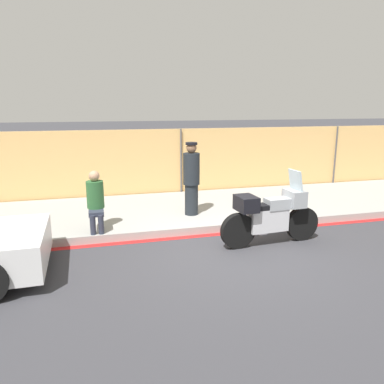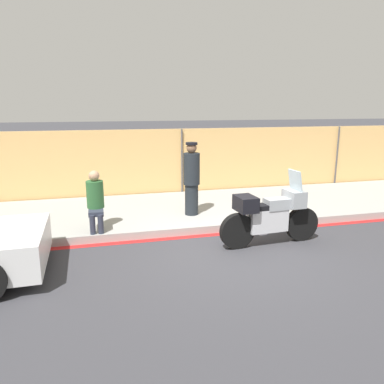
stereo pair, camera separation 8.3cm
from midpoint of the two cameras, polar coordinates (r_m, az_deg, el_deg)
ground_plane at (r=7.42m, az=6.33°, el=-9.16°), size 120.00×120.00×0.00m
sidewalk at (r=10.01m, az=0.38°, el=-2.61°), size 40.08×3.47×0.18m
curb_paint_stripe at (r=8.37m, az=3.66°, el=-6.45°), size 40.08×0.18×0.01m
storefront_fence at (r=11.53m, az=-1.99°, el=4.40°), size 38.07×0.17×2.10m
motorcycle at (r=7.78m, az=11.59°, el=-3.48°), size 2.21×0.59×1.52m
officer_standing at (r=9.02m, az=-0.35°, el=2.11°), size 0.40×0.40×1.77m
person_seated_on_curb at (r=8.24m, az=-14.79°, el=-0.82°), size 0.37×0.65×1.27m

